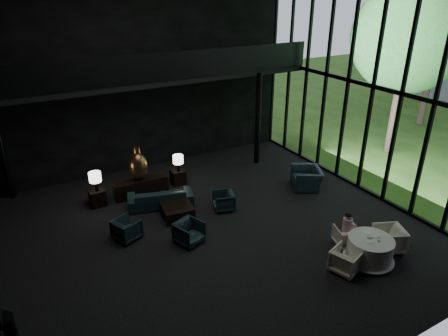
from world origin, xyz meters
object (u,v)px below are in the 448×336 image
table_lamp_right (178,160)px  dining_chair_east (389,237)px  lounge_armchair_south (189,232)px  coffee_table (177,211)px  dining_chair_west (346,260)px  console (141,187)px  side_table_right (178,177)px  child (348,222)px  dining_table (369,251)px  table_lamp_left (95,178)px  sofa (160,193)px  bronze_urn (138,166)px  side_table_left (98,197)px  lounge_armchair_west (127,228)px  lounge_armchair_east (224,201)px  window_armchair (307,174)px  dining_chair_north (346,236)px

table_lamp_right → dining_chair_east: (3.75, -7.02, -0.63)m
lounge_armchair_south → coffee_table: size_ratio=0.78×
dining_chair_west → console: bearing=8.1°
side_table_right → child: size_ratio=0.93×
dining_table → child: bearing=86.7°
table_lamp_left → child: size_ratio=1.14×
side_table_right → coffee_table: 2.57m
table_lamp_left → sofa: 2.32m
bronze_urn → side_table_left: (-1.60, -0.03, -0.89)m
lounge_armchair_west → lounge_armchair_east: (3.50, 0.11, -0.03)m
side_table_left → window_armchair: (7.47, -2.57, 0.29)m
table_lamp_right → child: bearing=-64.9°
dining_table → child: size_ratio=2.31×
bronze_urn → lounge_armchair_west: (-1.29, -2.62, -0.83)m
lounge_armchair_east → dining_table: bearing=42.7°
side_table_right → dining_chair_west: dining_chair_west is taller
lounge_armchair_west → coffee_table: bearing=-100.4°
dining_chair_north → table_lamp_right: bearing=-47.9°
console → coffee_table: size_ratio=2.03×
lounge_armchair_west → table_lamp_left: bearing=-16.0°
table_lamp_left → lounge_armchair_south: size_ratio=0.92×
bronze_urn → sofa: bronze_urn is taller
side_table_left → dining_chair_north: size_ratio=1.00×
child → lounge_armchair_east: bearing=-57.7°
console → dining_chair_north: 7.56m
side_table_left → bronze_urn: bearing=1.0°
side_table_right → table_lamp_right: 0.79m
dining_chair_east → child: size_ratio=1.40×
table_lamp_left → sofa: table_lamp_left is taller
window_armchair → dining_chair_east: (-0.52, -4.39, -0.15)m
lounge_armchair_south → coffee_table: lounge_armchair_south is taller
console → lounge_armchair_south: bearing=-85.2°
table_lamp_right → dining_chair_west: size_ratio=0.93×
dining_table → lounge_armchair_east: bearing=115.9°
side_table_left → table_lamp_right: 3.29m
dining_chair_north → console: bearing=-36.4°
side_table_right → dining_chair_west: size_ratio=0.79×
side_table_left → lounge_armchair_west: 2.61m
lounge_armchair_west → window_armchair: size_ratio=0.54×
window_armchair → child: 3.79m
lounge_armchair_east → dining_chair_east: dining_chair_east is taller
bronze_urn → dining_chair_north: bronze_urn is taller
lounge_armchair_east → lounge_armchair_south: 2.27m
table_lamp_right → sofa: 1.83m
side_table_right → sofa: size_ratio=0.23×
console → child: 7.54m
coffee_table → dining_chair_east: 6.77m
dining_table → bronze_urn: bearing=122.0°
lounge_armchair_west → lounge_armchair_south: bearing=-148.3°
side_table_right → coffee_table: (-1.03, -2.35, -0.07)m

